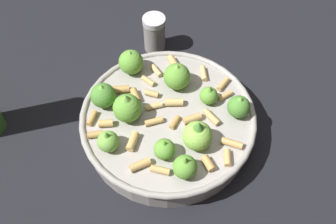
{
  "coord_description": "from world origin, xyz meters",
  "views": [
    {
      "loc": [
        -0.19,
        -0.29,
        0.55
      ],
      "look_at": [
        0.0,
        0.0,
        0.06
      ],
      "focal_mm": 39.41,
      "sensor_mm": 36.0,
      "label": 1
    }
  ],
  "objects": [
    {
      "name": "pepper_shaker",
      "position": [
        0.09,
        0.19,
        0.04
      ],
      "size": [
        0.05,
        0.05,
        0.08
      ],
      "color": "gray",
      "rests_on": "ground"
    },
    {
      "name": "cooking_pan",
      "position": [
        -0.0,
        0.0,
        0.03
      ],
      "size": [
        0.3,
        0.3,
        0.11
      ],
      "color": "#9E9993",
      "rests_on": "ground"
    },
    {
      "name": "ground_plane",
      "position": [
        0.0,
        0.0,
        0.0
      ],
      "size": [
        2.4,
        2.4,
        0.0
      ],
      "primitive_type": "plane",
      "color": "black"
    }
  ]
}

